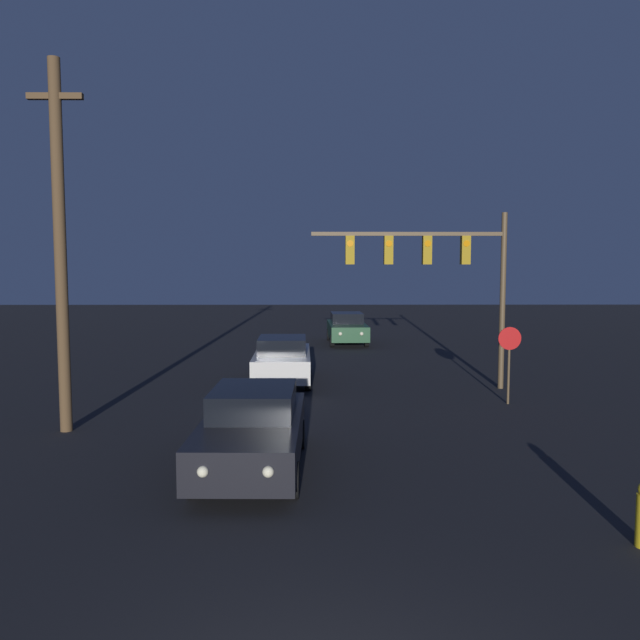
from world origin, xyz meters
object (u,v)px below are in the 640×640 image
car_mid (283,359)px  car_far (347,328)px  utility_pole (60,243)px  traffic_signal_mast (439,264)px  stop_sign (509,351)px  car_near (253,429)px

car_mid → car_far: same height
utility_pole → car_far: bearing=66.1°
traffic_signal_mast → car_mid: bearing=167.9°
car_far → utility_pole: (-7.56, -17.04, 3.65)m
car_far → utility_pole: size_ratio=0.55×
traffic_signal_mast → utility_pole: bearing=-152.4°
car_far → traffic_signal_mast: size_ratio=0.77×
car_mid → utility_pole: size_ratio=0.55×
stop_sign → utility_pole: (-11.44, -2.86, 2.92)m
car_near → stop_sign: (6.71, 5.73, 0.73)m
car_far → car_near: bearing=80.3°
car_mid → traffic_signal_mast: (5.03, -1.07, 3.19)m
traffic_signal_mast → stop_sign: 3.72m
car_mid → car_far: 11.15m
car_near → utility_pole: bearing=-30.4°
utility_pole → stop_sign: bearing=14.0°
car_near → car_mid: (0.09, 9.10, 0.00)m
stop_sign → car_mid: bearing=153.0°
traffic_signal_mast → utility_pole: size_ratio=0.72×
traffic_signal_mast → utility_pole: utility_pole is taller
stop_sign → utility_pole: bearing=-166.0°
car_near → car_mid: 9.10m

